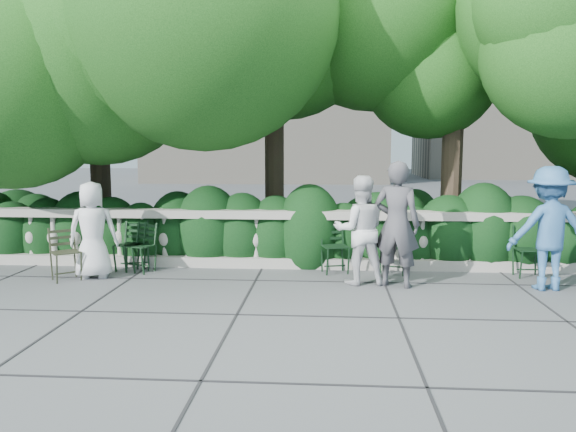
# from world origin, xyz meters

# --- Properties ---
(ground) EXTENTS (90.00, 90.00, 0.00)m
(ground) POSITION_xyz_m (0.00, 0.00, 0.00)
(ground) COLOR #4D5055
(ground) RESTS_ON ground
(balustrade) EXTENTS (12.00, 0.44, 1.00)m
(balustrade) POSITION_xyz_m (0.00, 1.80, 0.49)
(balustrade) COLOR #9E998E
(balustrade) RESTS_ON ground
(shrub_hedge) EXTENTS (15.00, 2.60, 1.70)m
(shrub_hedge) POSITION_xyz_m (0.00, 3.00, 0.00)
(shrub_hedge) COLOR black
(shrub_hedge) RESTS_ON ground
(tree_canopy) EXTENTS (15.04, 6.52, 6.78)m
(tree_canopy) POSITION_xyz_m (0.69, 3.19, 3.96)
(tree_canopy) COLOR #3F3023
(tree_canopy) RESTS_ON ground
(chair_a) EXTENTS (0.54, 0.57, 0.84)m
(chair_a) POSITION_xyz_m (-2.73, 1.19, 0.00)
(chair_a) COLOR black
(chair_a) RESTS_ON ground
(chair_b) EXTENTS (0.58, 0.60, 0.84)m
(chair_b) POSITION_xyz_m (-2.54, 1.12, 0.00)
(chair_b) COLOR black
(chair_b) RESTS_ON ground
(chair_c) EXTENTS (0.56, 0.59, 0.84)m
(chair_c) POSITION_xyz_m (-2.56, 1.30, 0.00)
(chair_c) COLOR black
(chair_c) RESTS_ON ground
(chair_d) EXTENTS (0.56, 0.58, 0.84)m
(chair_d) POSITION_xyz_m (0.79, 1.29, 0.00)
(chair_d) COLOR black
(chair_d) RESTS_ON ground
(chair_e) EXTENTS (0.54, 0.57, 0.84)m
(chair_e) POSITION_xyz_m (1.67, 1.30, 0.00)
(chair_e) COLOR black
(chair_e) RESTS_ON ground
(chair_f) EXTENTS (0.46, 0.50, 0.84)m
(chair_f) POSITION_xyz_m (3.85, 1.22, 0.00)
(chair_f) COLOR black
(chair_f) RESTS_ON ground
(chair_weathered) EXTENTS (0.65, 0.65, 0.84)m
(chair_weathered) POSITION_xyz_m (-3.36, 0.50, 0.00)
(chair_weathered) COLOR black
(chair_weathered) RESTS_ON ground
(person_businessman) EXTENTS (0.83, 0.63, 1.54)m
(person_businessman) POSITION_xyz_m (-3.09, 0.81, 0.77)
(person_businessman) COLOR white
(person_businessman) RESTS_ON ground
(person_woman_grey) EXTENTS (0.80, 0.66, 1.88)m
(person_woman_grey) POSITION_xyz_m (1.65, 0.60, 0.94)
(person_woman_grey) COLOR #46454B
(person_woman_grey) RESTS_ON ground
(person_casual_man) EXTENTS (0.86, 0.71, 1.66)m
(person_casual_man) POSITION_xyz_m (1.11, 0.74, 0.83)
(person_casual_man) COLOR silver
(person_casual_man) RESTS_ON ground
(person_older_blue) EXTENTS (1.24, 0.80, 1.81)m
(person_older_blue) POSITION_xyz_m (3.83, 0.59, 0.90)
(person_older_blue) COLOR #34679E
(person_older_blue) RESTS_ON ground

